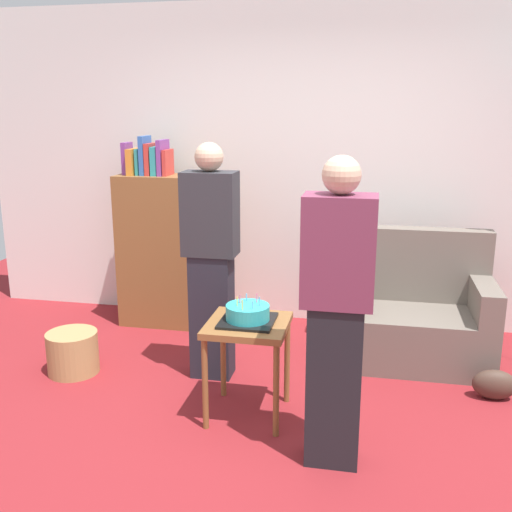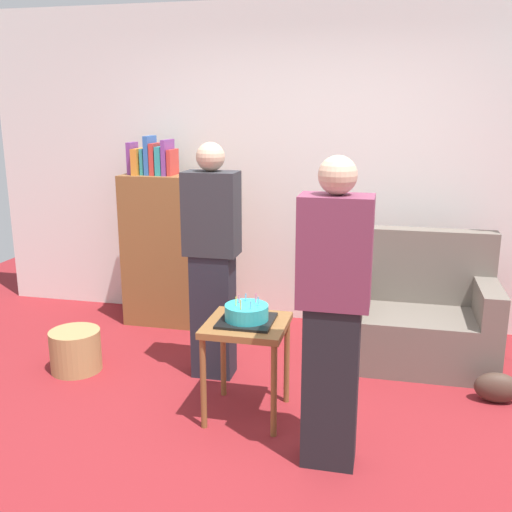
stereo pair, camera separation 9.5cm
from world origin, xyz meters
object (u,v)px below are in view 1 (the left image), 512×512
person_holding_cake (337,314)px  side_table (248,337)px  handbag (494,385)px  person_blowing_candles (211,261)px  bookshelf (166,247)px  wicker_basket (73,352)px  birthday_cake (248,314)px  couch (414,315)px

person_holding_cake → side_table: bearing=-45.2°
person_holding_cake → handbag: size_ratio=5.82×
person_blowing_candles → bookshelf: bearing=130.8°
side_table → wicker_basket: side_table is taller
handbag → birthday_cake: bearing=-161.6°
bookshelf → birthday_cake: size_ratio=5.06×
couch → bookshelf: bearing=170.4°
couch → person_blowing_candles: person_blowing_candles is taller
side_table → person_blowing_candles: person_blowing_candles is taller
side_table → handbag: (1.53, 0.51, -0.41)m
bookshelf → wicker_basket: bearing=-106.7°
bookshelf → handbag: bookshelf is taller
couch → handbag: 0.79m
person_holding_cake → handbag: 1.52m
bookshelf → handbag: size_ratio=5.78×
person_holding_cake → wicker_basket: (-1.90, 0.72, -0.68)m
person_holding_cake → birthday_cake: bearing=-45.2°
couch → bookshelf: bookshelf is taller
couch → birthday_cake: couch is taller
birthday_cake → person_holding_cake: bearing=-35.3°
side_table → person_holding_cake: 0.74m
wicker_basket → handbag: size_ratio=1.29×
side_table → birthday_cake: birthday_cake is taller
person_blowing_candles → handbag: size_ratio=5.82×
bookshelf → person_blowing_candles: bearing=-54.5°
couch → person_holding_cake: person_holding_cake is taller
couch → birthday_cake: size_ratio=3.44×
wicker_basket → person_holding_cake: bearing=-20.8°
couch → birthday_cake: 1.53m
bookshelf → person_blowing_candles: (0.66, -0.93, 0.15)m
couch → side_table: (-1.04, -1.08, 0.17)m
birthday_cake → wicker_basket: birthday_cake is taller
bookshelf → side_table: bookshelf is taller
couch → wicker_basket: bearing=-162.8°
couch → side_table: bearing=-133.9°
person_blowing_candles → handbag: 2.03m
bookshelf → person_holding_cake: (1.57, -1.81, 0.15)m
birthday_cake → handbag: 1.71m
wicker_basket → person_blowing_candles: bearing=9.4°
person_blowing_candles → birthday_cake: bearing=-48.7°
bookshelf → person_blowing_candles: 1.15m
person_holding_cake → bookshelf: bearing=-59.0°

